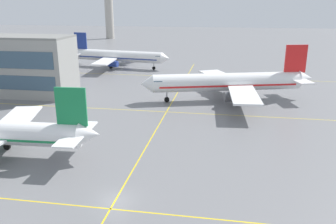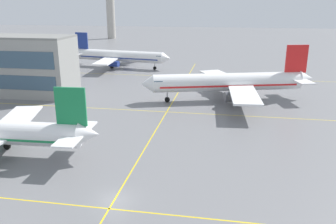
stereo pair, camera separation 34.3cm
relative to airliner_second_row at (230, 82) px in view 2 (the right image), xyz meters
The scene contains 4 objects.
ground_plane 49.18m from the airliner_second_row, 105.46° to the right, with size 600.00×600.00×0.00m, color slate.
airliner_second_row is the anchor object (origin of this frame).
airliner_third_row 54.61m from the airliner_second_row, 136.04° to the left, with size 38.41×32.80×11.95m.
taxiway_markings 18.08m from the airliner_second_row, 138.15° to the right, with size 111.88×123.77×0.01m.
Camera 2 is at (12.64, -35.25, 22.59)m, focal length 37.57 mm.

